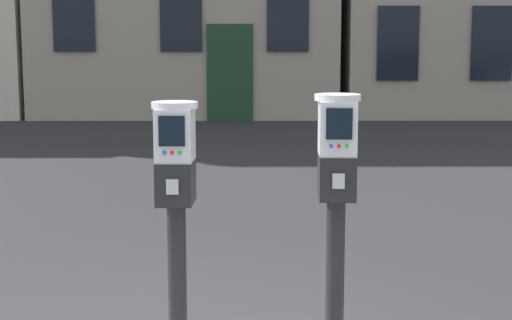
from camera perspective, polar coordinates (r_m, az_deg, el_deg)
name	(u,v)px	position (r m, az deg, el deg)	size (l,w,h in m)	color
parking_meter_near_kerb	(176,191)	(3.82, -5.70, -2.17)	(0.22, 0.26, 1.35)	black
parking_meter_twin_adjacent	(336,185)	(3.82, 5.71, -1.81)	(0.22, 0.26, 1.39)	black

